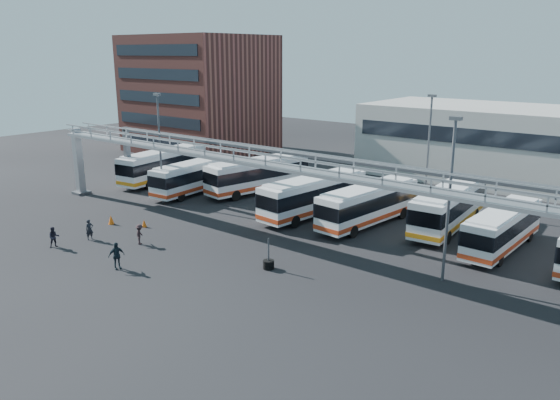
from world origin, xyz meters
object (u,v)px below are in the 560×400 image
Objects in this scene: light_pole_mid at (450,192)px; light_pole_back at (429,145)px; bus_5 at (368,203)px; bus_6 at (449,206)px; cone_left at (111,220)px; pedestrian_c at (140,234)px; bus_0 at (164,164)px; bus_4 at (314,194)px; light_pole_left at (160,143)px; pedestrian_b at (54,237)px; pedestrian_a at (89,230)px; bus_2 at (258,174)px; bus_7 at (503,227)px; bus_1 at (196,175)px; tire_stack at (269,264)px; pedestrian_d at (116,256)px; cone_right at (144,223)px.

light_pole_mid and light_pole_back have the same top height.
bus_6 is at bearing 34.86° from bus_5.
pedestrian_c is at bearing -14.77° from cone_left.
bus_4 is at bearing -8.59° from bus_0.
light_pole_left and light_pole_mid have the same top height.
pedestrian_a is at bearing 12.58° from pedestrian_b.
light_pole_mid is at bearing -10.83° from bus_2.
pedestrian_b is at bearing -121.57° from light_pole_back.
light_pole_mid is 0.92× the size of bus_5.
pedestrian_b is (-0.53, -2.58, -0.02)m from pedestrian_a.
light_pole_back is 0.92× the size of bus_5.
bus_7 is at bearing -29.07° from bus_6.
bus_1 reaches higher than cone_left.
pedestrian_c is at bearing -136.65° from bus_6.
pedestrian_b is (-15.15, -19.01, -1.06)m from bus_5.
light_pole_mid is at bearing 28.66° from tire_stack.
light_pole_back is 21.08m from tire_stack.
bus_0 reaches higher than bus_6.
bus_6 reaches higher than pedestrian_b.
light_pole_left is 20.08m from tire_stack.
light_pole_mid is 0.87× the size of bus_0.
bus_0 is 5.53× the size of tire_stack.
light_pole_left is 30.14m from bus_7.
light_pole_mid is at bearing -18.60° from bus_0.
pedestrian_a reaches higher than pedestrian_c.
cone_left is at bearing -83.66° from bus_1.
bus_4 reaches higher than pedestrian_a.
pedestrian_d is (-3.09, -17.95, -0.99)m from bus_4.
light_pole_back is at bearing 59.74° from bus_4.
cone_right is at bearing 56.91° from pedestrian_d.
bus_6 is at bearing 156.59° from bus_7.
light_pole_left is 0.95× the size of bus_1.
bus_7 is (10.47, 0.80, -0.12)m from bus_5.
bus_6 reaches higher than cone_left.
bus_1 is 29.43m from bus_7.
light_pole_mid reaches higher than pedestrian_d.
bus_0 is 7.60× the size of pedestrian_b.
bus_0 reaches higher than pedestrian_a.
light_pole_mid is at bearing -31.16° from bus_5.
tire_stack is at bearing -35.91° from bus_2.
cone_right is at bearing -53.08° from bus_0.
bus_7 is at bearing 10.18° from bus_5.
light_pole_left is 24.41m from light_pole_back.
cone_left is at bearing 38.67° from pedestrian_b.
bus_1 is (-20.27, -9.47, -3.95)m from light_pole_back.
bus_5 is 10.50m from bus_7.
bus_4 is at bearing 111.76° from tire_stack.
bus_5 is at bearing 14.09° from bus_4.
pedestrian_c is at bearing -142.30° from bus_7.
tire_stack is (25.00, -12.06, -1.57)m from bus_0.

